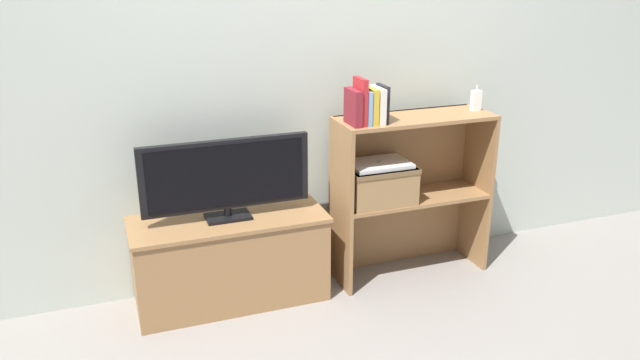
{
  "coord_description": "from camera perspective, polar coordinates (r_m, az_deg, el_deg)",
  "views": [
    {
      "loc": [
        -1.03,
        -2.65,
        1.69
      ],
      "look_at": [
        0.0,
        0.15,
        0.61
      ],
      "focal_mm": 35.0,
      "sensor_mm": 36.0,
      "label": 1
    }
  ],
  "objects": [
    {
      "name": "tv_stand",
      "position": [
        3.24,
        -8.19,
        -7.19
      ],
      "size": [
        0.98,
        0.39,
        0.46
      ],
      "color": "olive",
      "rests_on": "ground_plane"
    },
    {
      "name": "book_ivory",
      "position": [
        3.13,
        5.24,
        6.85
      ],
      "size": [
        0.03,
        0.16,
        0.18
      ],
      "color": "silver",
      "rests_on": "bookshelf_upper_tier"
    },
    {
      "name": "storage_basket_left",
      "position": [
        3.29,
        5.34,
        -0.15
      ],
      "size": [
        0.36,
        0.27,
        0.2
      ],
      "color": "#937047",
      "rests_on": "bookshelf_lower_tier"
    },
    {
      "name": "book_charcoal",
      "position": [
        3.14,
        5.74,
        6.96
      ],
      "size": [
        0.02,
        0.13,
        0.19
      ],
      "color": "#232328",
      "rests_on": "bookshelf_upper_tier"
    },
    {
      "name": "laptop",
      "position": [
        3.26,
        5.4,
        1.49
      ],
      "size": [
        0.32,
        0.22,
        0.02
      ],
      "color": "white",
      "rests_on": "storage_basket_left"
    },
    {
      "name": "baby_monitor",
      "position": [
        3.48,
        14.07,
        7.07
      ],
      "size": [
        0.05,
        0.03,
        0.14
      ],
      "color": "white",
      "rests_on": "bookshelf_upper_tier"
    },
    {
      "name": "wall_back",
      "position": [
        3.26,
        -1.54,
        11.17
      ],
      "size": [
        10.0,
        0.05,
        2.4
      ],
      "color": "#B2BCB2",
      "rests_on": "ground_plane"
    },
    {
      "name": "tv",
      "position": [
        3.06,
        -8.59,
        0.33
      ],
      "size": [
        0.83,
        0.14,
        0.4
      ],
      "color": "black",
      "rests_on": "tv_stand"
    },
    {
      "name": "book_crimson",
      "position": [
        3.09,
        3.7,
        7.2
      ],
      "size": [
        0.03,
        0.13,
        0.23
      ],
      "color": "#B22328",
      "rests_on": "bookshelf_upper_tier"
    },
    {
      "name": "ground_plane",
      "position": [
        3.31,
        0.93,
        -10.91
      ],
      "size": [
        16.0,
        16.0,
        0.0
      ],
      "primitive_type": "plane",
      "color": "gray"
    },
    {
      "name": "bookshelf_upper_tier",
      "position": [
        3.39,
        8.1,
        3.38
      ],
      "size": [
        0.85,
        0.31,
        0.44
      ],
      "color": "olive",
      "rests_on": "bookshelf_lower_tier"
    },
    {
      "name": "bookshelf_lower_tier",
      "position": [
        3.55,
        7.75,
        -3.6
      ],
      "size": [
        0.85,
        0.31,
        0.46
      ],
      "color": "olive",
      "rests_on": "ground_plane"
    },
    {
      "name": "book_maroon",
      "position": [
        3.08,
        3.04,
        6.66
      ],
      "size": [
        0.04,
        0.16,
        0.18
      ],
      "color": "maroon",
      "rests_on": "bookshelf_upper_tier"
    },
    {
      "name": "book_skyblue",
      "position": [
        3.1,
        4.14,
        6.69
      ],
      "size": [
        0.02,
        0.15,
        0.17
      ],
      "color": "#709ECC",
      "rests_on": "bookshelf_upper_tier"
    },
    {
      "name": "book_mustard",
      "position": [
        3.12,
        4.63,
        6.8
      ],
      "size": [
        0.03,
        0.14,
        0.18
      ],
      "color": "gold",
      "rests_on": "bookshelf_upper_tier"
    }
  ]
}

